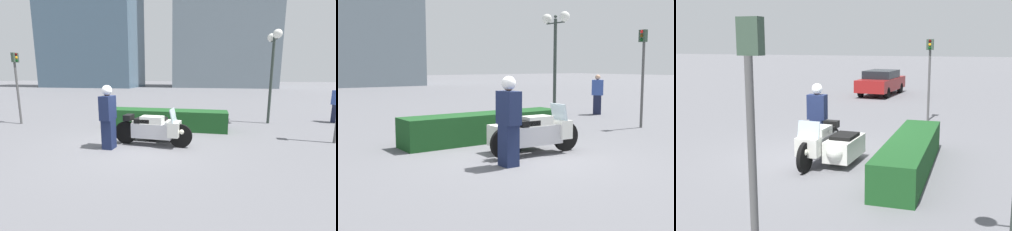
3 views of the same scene
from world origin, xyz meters
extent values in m
plane|color=slate|center=(0.00, 0.00, 0.00)|extent=(160.00, 160.00, 0.00)
cylinder|color=black|center=(1.53, 0.03, 0.36)|extent=(0.72, 0.13, 0.72)
cylinder|color=black|center=(-0.23, 0.11, 0.36)|extent=(0.72, 0.13, 0.72)
cylinder|color=black|center=(0.51, 0.70, 0.28)|extent=(0.56, 0.13, 0.56)
cube|color=#B7B7BC|center=(0.65, 0.07, 0.48)|extent=(1.26, 0.48, 0.45)
cube|color=silver|center=(0.65, 0.07, 0.80)|extent=(0.70, 0.43, 0.24)
cube|color=black|center=(0.37, 0.09, 0.78)|extent=(0.52, 0.42, 0.12)
cube|color=silver|center=(1.35, 0.04, 0.57)|extent=(0.35, 0.58, 0.44)
cube|color=silver|center=(1.30, 0.04, 0.98)|extent=(0.14, 0.55, 0.40)
sphere|color=white|center=(1.58, 0.03, 0.50)|extent=(0.18, 0.18, 0.18)
cube|color=silver|center=(0.56, 0.69, 0.42)|extent=(1.43, 0.70, 0.50)
sphere|color=silver|center=(1.16, 0.66, 0.44)|extent=(0.48, 0.48, 0.48)
cube|color=black|center=(0.56, 0.69, 0.71)|extent=(0.80, 0.58, 0.09)
cube|color=black|center=(-0.12, 0.11, 0.85)|extent=(0.26, 0.39, 0.18)
cube|color=#192347|center=(-0.54, -0.46, 0.44)|extent=(0.31, 0.36, 0.87)
cube|color=#192347|center=(-0.54, -0.46, 1.22)|extent=(0.31, 0.51, 0.69)
sphere|color=tan|center=(-0.54, -0.46, 1.69)|extent=(0.24, 0.24, 0.24)
sphere|color=white|center=(-0.54, -0.46, 1.73)|extent=(0.30, 0.30, 0.30)
cube|color=#19471E|center=(0.64, 2.33, 0.39)|extent=(4.78, 0.94, 0.78)
cylinder|color=#2D3833|center=(4.94, 4.29, 1.89)|extent=(0.12, 0.12, 3.79)
cylinder|color=#2D3833|center=(4.94, 4.29, 3.64)|extent=(0.05, 0.96, 0.05)
sphere|color=white|center=(4.94, 4.78, 3.82)|extent=(0.37, 0.37, 0.37)
sphere|color=white|center=(4.94, 3.81, 3.82)|extent=(0.37, 0.37, 0.37)
sphere|color=#2D3833|center=(4.94, 4.29, 3.87)|extent=(0.12, 0.12, 0.12)
cylinder|color=#4C4C4C|center=(-6.00, 1.99, 1.35)|extent=(0.09, 0.09, 2.70)
cube|color=#334738|center=(-5.94, 1.99, 2.90)|extent=(0.15, 0.27, 0.40)
sphere|color=#410707|center=(-5.87, 1.99, 3.03)|extent=(0.11, 0.11, 0.11)
sphere|color=orange|center=(-5.87, 1.99, 2.90)|extent=(0.11, 0.11, 0.11)
sphere|color=#07350F|center=(-5.87, 1.99, 2.77)|extent=(0.11, 0.11, 0.11)
cube|color=slate|center=(4.17, 40.15, 15.62)|extent=(17.95, 13.14, 31.25)
camera|label=1|loc=(2.44, -6.43, 2.14)|focal=24.00mm
camera|label=2|loc=(-5.52, -7.46, 2.08)|focal=45.00mm
camera|label=3|loc=(10.25, 3.76, 3.01)|focal=45.00mm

